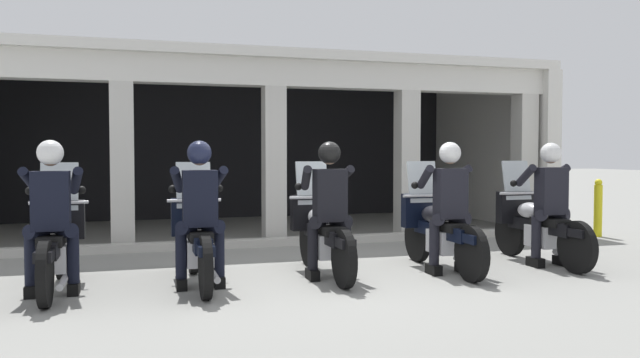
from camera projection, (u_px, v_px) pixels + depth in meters
The scene contains 14 objects.
ground_plane at pixel (271, 241), 10.25m from camera, with size 80.00×80.00×0.00m, color gray.
station_building at pixel (249, 125), 12.45m from camera, with size 10.60×4.70×3.14m.
kerb_strip at pixel (281, 242), 9.79m from camera, with size 10.10×0.24×0.12m, color #B7B5AD.
motorcycle_far_left at pixel (56, 243), 6.60m from camera, with size 0.62×2.04×1.35m.
police_officer_far_left at pixel (51, 204), 6.31m from camera, with size 0.63×0.61×1.58m.
motorcycle_left at pixel (198, 238), 6.94m from camera, with size 0.62×2.04×1.35m.
police_officer_left at pixel (200, 201), 6.65m from camera, with size 0.63×0.61×1.58m.
motorcycle_center at pixel (322, 233), 7.44m from camera, with size 0.62×2.04×1.35m.
police_officer_center at pixel (329, 198), 7.15m from camera, with size 0.63×0.61×1.58m.
motorcycle_right at pixel (438, 229), 7.76m from camera, with size 0.62×2.04×1.35m.
police_officer_right at pixel (449, 196), 7.47m from camera, with size 0.63×0.61×1.58m.
motorcycle_far_right at pixel (535, 225), 8.26m from camera, with size 0.62×2.04×1.35m.
police_officer_far_right at pixel (549, 193), 7.97m from camera, with size 0.63×0.61×1.58m.
bollard_kerbside at pixel (598, 208), 10.83m from camera, with size 0.14×0.14×1.01m.
Camera 1 is at (-2.13, -7.00, 1.45)m, focal length 34.96 mm.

